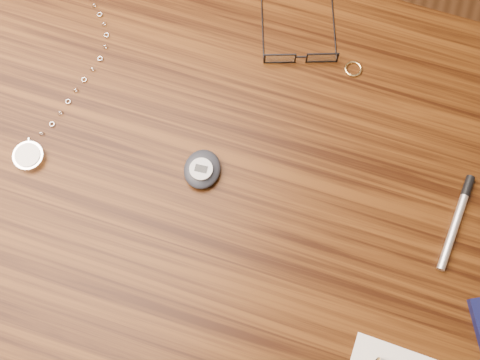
{
  "coord_description": "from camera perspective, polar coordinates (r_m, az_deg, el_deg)",
  "views": [
    {
      "loc": [
        0.12,
        -0.2,
        1.5
      ],
      "look_at": [
        0.05,
        0.02,
        0.76
      ],
      "focal_mm": 45.0,
      "sensor_mm": 36.0,
      "label": 1
    }
  ],
  "objects": [
    {
      "name": "ground",
      "position": [
        1.51,
        -2.03,
        -8.73
      ],
      "size": [
        3.8,
        3.8,
        0.0
      ],
      "primitive_type": "plane",
      "color": "#472814",
      "rests_on": "ground"
    },
    {
      "name": "silver_pen",
      "position": [
        0.81,
        20.0,
        -3.11
      ],
      "size": [
        0.02,
        0.13,
        0.01
      ],
      "color": "silver",
      "rests_on": "desk"
    },
    {
      "name": "pedometer",
      "position": [
        0.78,
        -3.61,
        1.03
      ],
      "size": [
        0.05,
        0.06,
        0.02
      ],
      "color": "black",
      "rests_on": "desk"
    },
    {
      "name": "pocket_watch",
      "position": [
        0.84,
        -19.09,
        2.75
      ],
      "size": [
        0.07,
        0.29,
        0.01
      ],
      "color": "silver",
      "rests_on": "desk"
    },
    {
      "name": "gold_ring",
      "position": [
        0.86,
        10.69,
        10.32
      ],
      "size": [
        0.03,
        0.03,
        0.0
      ],
      "primitive_type": "torus",
      "rotation": [
        0.0,
        0.0,
        -0.38
      ],
      "color": "#E8C174",
      "rests_on": "desk"
    },
    {
      "name": "desk",
      "position": [
        0.88,
        -3.46,
        -2.32
      ],
      "size": [
        1.0,
        0.7,
        0.75
      ],
      "color": "#3A1D09",
      "rests_on": "ground"
    },
    {
      "name": "eyeglasses",
      "position": [
        0.85,
        5.77,
        11.76
      ],
      "size": [
        0.13,
        0.13,
        0.02
      ],
      "color": "black",
      "rests_on": "desk"
    }
  ]
}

